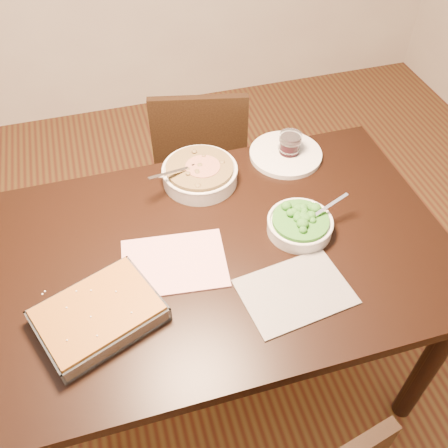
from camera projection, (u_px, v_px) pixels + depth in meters
name	position (u px, v px, depth m)	size (l,w,h in m)	color
ground	(222.00, 365.00, 2.07)	(4.00, 4.00, 0.00)	#492115
table	(221.00, 268.00, 1.59)	(1.40, 0.90, 0.75)	black
magazine_a	(174.00, 263.00, 1.48)	(0.31, 0.22, 0.01)	#AD314A
magazine_b	(295.00, 292.00, 1.41)	(0.30, 0.22, 0.01)	#292830
coaster	(288.00, 155.00, 1.82)	(0.11, 0.11, 0.00)	white
stew_bowl	(200.00, 173.00, 1.70)	(0.28, 0.26, 0.10)	silver
broccoli_bowl	(300.00, 224.00, 1.55)	(0.23, 0.21, 0.08)	silver
baking_dish	(99.00, 315.00, 1.33)	(0.38, 0.33, 0.06)	silver
wine_tumbler	(290.00, 145.00, 1.79)	(0.08, 0.08, 0.09)	black
dinner_plate	(286.00, 154.00, 1.82)	(0.26, 0.26, 0.02)	silver
chair_far	(200.00, 156.00, 2.26)	(0.47, 0.47, 0.84)	black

